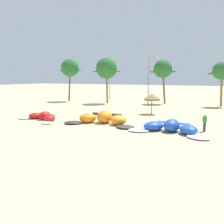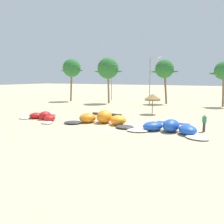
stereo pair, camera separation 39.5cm
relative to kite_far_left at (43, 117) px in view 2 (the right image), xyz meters
The scene contains 12 objects.
ground_plane 9.56m from the kite_far_left, ahead, with size 260.00×260.00×0.00m, color #C6B284.
kite_far_left is the anchor object (origin of this frame).
kite_left 7.49m from the kite_far_left, ahead, with size 8.19×4.02×1.39m.
kite_left_of_center 14.80m from the kite_far_left, ahead, with size 7.58×3.70×1.14m.
beach_umbrella_near_van 14.38m from the kite_far_left, 46.15° to the left, with size 2.21×2.21×2.75m.
person_near_kites 17.61m from the kite_far_left, ahead, with size 0.36×0.24×1.62m.
palm_leftmost 23.64m from the kite_far_left, 118.42° to the left, with size 5.55×3.70×8.71m.
palm_left 20.83m from the kite_far_left, 96.21° to the left, with size 5.97×3.98×8.62m.
palm_left_of_gap 25.91m from the kite_far_left, 72.74° to the left, with size 5.19×3.46×8.22m.
palm_center_left 30.18m from the kite_far_left, 53.68° to the left, with size 4.58×3.06×7.56m.
lamppost_west 26.07m from the kite_far_left, 99.57° to the left, with size 1.37×0.24×8.18m.
lamppost_west_center 22.51m from the kite_far_left, 74.74° to the left, with size 1.98×0.24×8.50m.
Camera 2 is at (10.66, -22.04, 4.90)m, focal length 38.71 mm.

